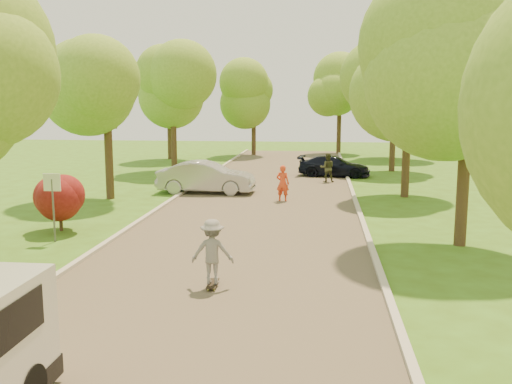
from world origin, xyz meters
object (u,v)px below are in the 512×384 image
at_px(silver_sedan, 206,177).
at_px(dark_sedan, 334,166).
at_px(person_striped, 283,183).
at_px(street_sign, 53,193).
at_px(skateboarder, 212,252).
at_px(longboard, 213,284).
at_px(person_olive, 327,168).

relative_size(silver_sedan, dark_sedan, 1.11).
xyz_separation_m(silver_sedan, person_striped, (3.82, -1.85, 0.04)).
xyz_separation_m(street_sign, dark_sedan, (9.10, 16.96, -0.95)).
relative_size(dark_sedan, skateboarder, 2.71).
distance_m(longboard, skateboarder, 0.79).
height_order(person_striped, person_olive, person_striped).
distance_m(dark_sedan, person_olive, 2.53).
distance_m(street_sign, person_olive, 16.88).
height_order(skateboarder, person_olive, skateboarder).
distance_m(person_striped, person_olive, 6.57).
bearing_deg(person_olive, street_sign, 55.65).
relative_size(dark_sedan, person_striped, 2.62).
relative_size(street_sign, longboard, 2.70).
height_order(street_sign, longboard, street_sign).
xyz_separation_m(street_sign, longboard, (5.78, -3.82, -1.48)).
xyz_separation_m(dark_sedan, skateboarder, (-3.32, -20.78, 0.27)).
relative_size(silver_sedan, person_striped, 2.90).
xyz_separation_m(dark_sedan, person_olive, (-0.43, -2.49, 0.19)).
bearing_deg(longboard, skateboarder, -2.66).
height_order(silver_sedan, longboard, silver_sedan).
height_order(silver_sedan, person_striped, person_striped).
relative_size(street_sign, dark_sedan, 0.52).
xyz_separation_m(street_sign, person_olive, (8.67, 14.47, -0.77)).
relative_size(street_sign, person_striped, 1.35).
distance_m(street_sign, dark_sedan, 19.27).
relative_size(longboard, person_striped, 0.50).
bearing_deg(silver_sedan, skateboarder, -166.78).
height_order(silver_sedan, person_olive, person_olive).
bearing_deg(person_olive, skateboarder, 77.61).
xyz_separation_m(dark_sedan, person_striped, (-2.45, -8.74, 0.19)).
xyz_separation_m(dark_sedan, longboard, (-3.32, -20.78, -0.52)).
relative_size(silver_sedan, longboard, 5.79).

